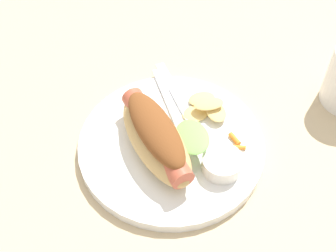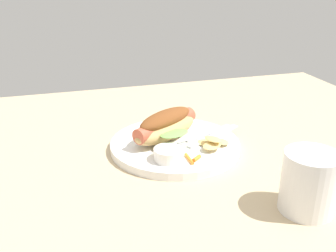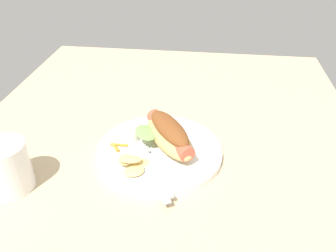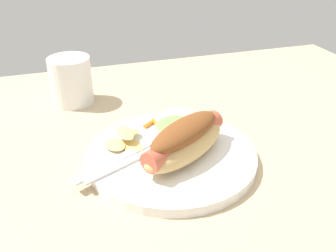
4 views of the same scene
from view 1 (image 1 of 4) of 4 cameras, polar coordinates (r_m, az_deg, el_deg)
ground_plane at (r=69.90cm, az=0.45°, el=-2.78°), size 120.00×90.00×1.80cm
plate at (r=68.15cm, az=0.57°, el=-2.37°), size 26.06×26.06×1.60cm
hot_dog at (r=64.50cm, az=-1.35°, el=-1.19°), size 17.51×15.35×5.98cm
sauce_ramekin at (r=64.47cm, az=6.39°, el=-4.41°), size 5.42×5.42×2.23cm
fork at (r=71.54cm, az=0.36°, el=2.36°), size 15.58×7.94×0.40cm
knife at (r=72.74cm, az=1.41°, el=3.38°), size 14.15×8.67×0.36cm
chips_pile at (r=70.74cm, az=4.37°, el=2.24°), size 7.29×7.50×2.25cm
carrot_garnish at (r=67.64cm, az=7.70°, el=-2.02°), size 2.73×3.74×0.72cm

